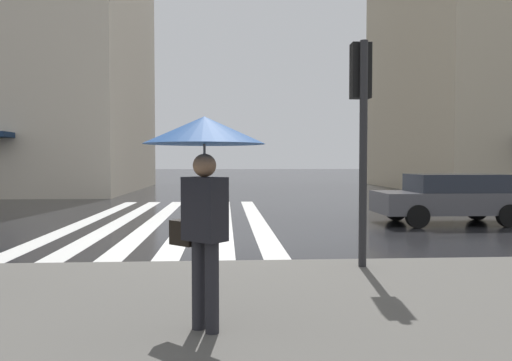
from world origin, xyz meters
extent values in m
plane|color=black|center=(0.00, 0.00, 0.00)|extent=(220.00, 220.00, 0.00)
cube|color=silver|center=(4.00, -1.13, 0.00)|extent=(13.00, 0.50, 0.01)
cube|color=silver|center=(4.00, -0.13, 0.00)|extent=(13.00, 0.50, 0.01)
cube|color=silver|center=(4.00, 0.87, 0.00)|extent=(13.00, 0.50, 0.01)
cube|color=silver|center=(4.00, 1.87, 0.00)|extent=(13.00, 0.50, 0.01)
cube|color=silver|center=(4.00, 2.87, 0.00)|extent=(13.00, 0.50, 0.01)
cube|color=silver|center=(4.00, 3.87, 0.00)|extent=(13.00, 0.50, 0.01)
cylinder|color=#232326|center=(-3.58, -2.29, 1.87)|extent=(0.12, 0.12, 3.43)
cube|color=black|center=(-3.40, -2.29, 3.16)|extent=(0.22, 0.30, 0.85)
sphere|color=red|center=(-3.28, -2.29, 3.44)|extent=(0.17, 0.17, 0.17)
sphere|color=orange|center=(-3.28, -2.29, 3.16)|extent=(0.17, 0.17, 0.17)
sphere|color=green|center=(-3.28, -2.29, 2.88)|extent=(0.17, 0.17, 0.17)
cube|color=#4C4C51|center=(2.50, -6.53, 0.61)|extent=(1.75, 4.10, 0.60)
cube|color=#232833|center=(2.50, -6.68, 1.16)|extent=(1.54, 2.46, 0.50)
cylinder|color=black|center=(1.68, -5.28, 0.31)|extent=(0.20, 0.62, 0.62)
cylinder|color=black|center=(3.33, -5.28, 0.31)|extent=(0.20, 0.62, 0.62)
cylinder|color=black|center=(1.68, -7.78, 0.31)|extent=(0.20, 0.62, 0.62)
cylinder|color=black|center=(3.33, -7.78, 0.31)|extent=(0.20, 0.62, 0.62)
cube|color=black|center=(-6.29, 0.00, 1.31)|extent=(0.45, 0.46, 0.60)
sphere|color=#936B4C|center=(-6.29, 0.00, 1.72)|extent=(0.22, 0.22, 0.22)
cylinder|color=#232328|center=(-6.35, -0.07, 0.58)|extent=(0.13, 0.13, 0.86)
cylinder|color=#232328|center=(-6.23, 0.06, 0.58)|extent=(0.13, 0.13, 0.86)
cube|color=black|center=(-6.10, 0.20, 1.06)|extent=(0.31, 0.31, 0.24)
cone|color=#1E478C|center=(-6.29, 0.00, 2.05)|extent=(1.15, 1.15, 0.26)
cylinder|color=#4C4C51|center=(-6.29, 0.00, 1.51)|extent=(0.02, 0.02, 0.81)
camera|label=1|loc=(-10.88, -0.20, 1.75)|focal=34.18mm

